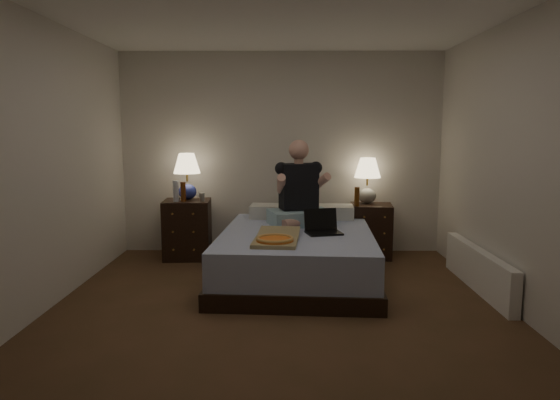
{
  "coord_description": "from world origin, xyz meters",
  "views": [
    {
      "loc": [
        0.05,
        -4.03,
        1.55
      ],
      "look_at": [
        0.0,
        0.9,
        0.85
      ],
      "focal_mm": 32.0,
      "sensor_mm": 36.0,
      "label": 1
    }
  ],
  "objects_px": {
    "beer_bottle_left": "(183,192)",
    "pizza_box": "(275,240)",
    "water_bottle": "(176,191)",
    "beer_bottle_right": "(357,197)",
    "nightstand_left": "(188,229)",
    "lamp_left": "(187,177)",
    "lamp_right": "(367,181)",
    "nightstand_right": "(371,231)",
    "radiator": "(478,270)",
    "person": "(300,183)",
    "bed": "(297,255)",
    "laptop": "(324,222)",
    "soda_can": "(202,197)"
  },
  "relations": [
    {
      "from": "beer_bottle_left",
      "to": "pizza_box",
      "type": "distance_m",
      "value": 1.78
    },
    {
      "from": "water_bottle",
      "to": "beer_bottle_right",
      "type": "height_order",
      "value": "water_bottle"
    },
    {
      "from": "nightstand_left",
      "to": "lamp_left",
      "type": "relative_size",
      "value": 1.26
    },
    {
      "from": "nightstand_left",
      "to": "lamp_right",
      "type": "relative_size",
      "value": 1.26
    },
    {
      "from": "pizza_box",
      "to": "nightstand_right",
      "type": "bearing_deg",
      "value": 58.69
    },
    {
      "from": "lamp_left",
      "to": "radiator",
      "type": "distance_m",
      "value": 3.4
    },
    {
      "from": "lamp_left",
      "to": "person",
      "type": "distance_m",
      "value": 1.46
    },
    {
      "from": "water_bottle",
      "to": "radiator",
      "type": "bearing_deg",
      "value": -18.82
    },
    {
      "from": "water_bottle",
      "to": "beer_bottle_right",
      "type": "relative_size",
      "value": 1.09
    },
    {
      "from": "nightstand_left",
      "to": "beer_bottle_left",
      "type": "distance_m",
      "value": 0.48
    },
    {
      "from": "beer_bottle_left",
      "to": "bed",
      "type": "bearing_deg",
      "value": -30.09
    },
    {
      "from": "bed",
      "to": "beer_bottle_left",
      "type": "xyz_separation_m",
      "value": [
        -1.32,
        0.77,
        0.57
      ]
    },
    {
      "from": "water_bottle",
      "to": "beer_bottle_left",
      "type": "bearing_deg",
      "value": 12.79
    },
    {
      "from": "beer_bottle_left",
      "to": "lamp_right",
      "type": "bearing_deg",
      "value": 6.9
    },
    {
      "from": "laptop",
      "to": "pizza_box",
      "type": "xyz_separation_m",
      "value": [
        -0.48,
        -0.47,
        -0.08
      ]
    },
    {
      "from": "person",
      "to": "laptop",
      "type": "height_order",
      "value": "person"
    },
    {
      "from": "water_bottle",
      "to": "person",
      "type": "xyz_separation_m",
      "value": [
        1.45,
        -0.38,
        0.14
      ]
    },
    {
      "from": "nightstand_left",
      "to": "person",
      "type": "xyz_separation_m",
      "value": [
        1.35,
        -0.5,
        0.62
      ]
    },
    {
      "from": "laptop",
      "to": "radiator",
      "type": "bearing_deg",
      "value": -21.0
    },
    {
      "from": "laptop",
      "to": "beer_bottle_left",
      "type": "bearing_deg",
      "value": 136.99
    },
    {
      "from": "nightstand_right",
      "to": "radiator",
      "type": "relative_size",
      "value": 0.4
    },
    {
      "from": "lamp_left",
      "to": "person",
      "type": "xyz_separation_m",
      "value": [
        1.34,
        -0.56,
        -0.01
      ]
    },
    {
      "from": "lamp_right",
      "to": "pizza_box",
      "type": "height_order",
      "value": "lamp_right"
    },
    {
      "from": "soda_can",
      "to": "beer_bottle_left",
      "type": "relative_size",
      "value": 0.43
    },
    {
      "from": "soda_can",
      "to": "pizza_box",
      "type": "bearing_deg",
      "value": -57.37
    },
    {
      "from": "bed",
      "to": "pizza_box",
      "type": "bearing_deg",
      "value": -106.07
    },
    {
      "from": "nightstand_left",
      "to": "person",
      "type": "height_order",
      "value": "person"
    },
    {
      "from": "beer_bottle_left",
      "to": "laptop",
      "type": "bearing_deg",
      "value": -29.52
    },
    {
      "from": "nightstand_left",
      "to": "water_bottle",
      "type": "distance_m",
      "value": 0.5
    },
    {
      "from": "nightstand_right",
      "to": "soda_can",
      "type": "height_order",
      "value": "soda_can"
    },
    {
      "from": "soda_can",
      "to": "person",
      "type": "xyz_separation_m",
      "value": [
        1.15,
        -0.42,
        0.22
      ]
    },
    {
      "from": "beer_bottle_left",
      "to": "person",
      "type": "height_order",
      "value": "person"
    },
    {
      "from": "beer_bottle_right",
      "to": "laptop",
      "type": "height_order",
      "value": "beer_bottle_right"
    },
    {
      "from": "water_bottle",
      "to": "nightstand_right",
      "type": "bearing_deg",
      "value": 4.77
    },
    {
      "from": "laptop",
      "to": "nightstand_left",
      "type": "bearing_deg",
      "value": 134.03
    },
    {
      "from": "nightstand_left",
      "to": "laptop",
      "type": "xyz_separation_m",
      "value": [
        1.57,
        -1.0,
        0.28
      ]
    },
    {
      "from": "beer_bottle_right",
      "to": "nightstand_left",
      "type": "bearing_deg",
      "value": 178.0
    },
    {
      "from": "radiator",
      "to": "nightstand_left",
      "type": "bearing_deg",
      "value": 158.64
    },
    {
      "from": "lamp_left",
      "to": "water_bottle",
      "type": "bearing_deg",
      "value": -120.1
    },
    {
      "from": "beer_bottle_left",
      "to": "person",
      "type": "relative_size",
      "value": 0.25
    },
    {
      "from": "nightstand_left",
      "to": "radiator",
      "type": "xyz_separation_m",
      "value": [
        3.06,
        -1.2,
        -0.15
      ]
    },
    {
      "from": "lamp_right",
      "to": "water_bottle",
      "type": "height_order",
      "value": "lamp_right"
    },
    {
      "from": "bed",
      "to": "water_bottle",
      "type": "distance_m",
      "value": 1.69
    },
    {
      "from": "soda_can",
      "to": "laptop",
      "type": "relative_size",
      "value": 0.29
    },
    {
      "from": "lamp_right",
      "to": "bed",
      "type": "bearing_deg",
      "value": -130.54
    },
    {
      "from": "nightstand_right",
      "to": "lamp_left",
      "type": "bearing_deg",
      "value": -172.96
    },
    {
      "from": "lamp_left",
      "to": "beer_bottle_left",
      "type": "xyz_separation_m",
      "value": [
        -0.02,
        -0.16,
        -0.17
      ]
    },
    {
      "from": "nightstand_left",
      "to": "soda_can",
      "type": "distance_m",
      "value": 0.46
    },
    {
      "from": "nightstand_left",
      "to": "radiator",
      "type": "height_order",
      "value": "nightstand_left"
    },
    {
      "from": "bed",
      "to": "nightstand_right",
      "type": "distance_m",
      "value": 1.32
    }
  ]
}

